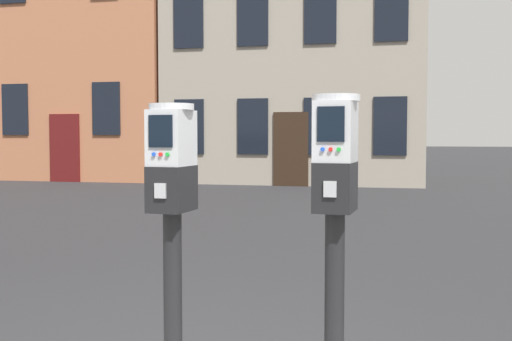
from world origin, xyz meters
name	(u,v)px	position (x,y,z in m)	size (l,w,h in m)	color
parking_meter_near_kerb	(172,198)	(-0.10, -0.24, 1.14)	(0.23, 0.26, 1.46)	black
parking_meter_twin_adjacent	(335,197)	(0.68, -0.24, 1.17)	(0.23, 0.26, 1.49)	black
townhouse_brick_corner	(102,1)	(-9.37, 17.23, 6.15)	(6.26, 5.93, 12.30)	#B7704C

